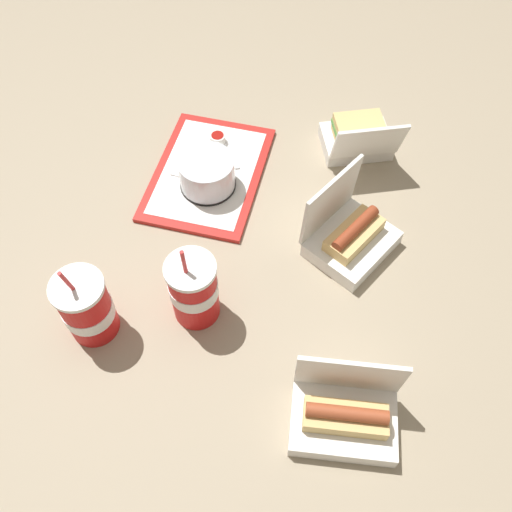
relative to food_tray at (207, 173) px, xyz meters
The scene contains 11 objects.
ground_plane 0.28m from the food_tray, 30.67° to the left, with size 3.20×3.20×0.00m, color gray.
food_tray is the anchor object (origin of this frame).
cake_container 0.06m from the food_tray, ahead, with size 0.14×0.14×0.08m.
ketchup_cup 0.11m from the food_tray, 169.55° to the left, with size 0.04×0.04×0.02m.
napkin_stack 0.04m from the food_tray, 121.79° to the right, with size 0.10×0.10×0.00m, color white.
plastic_fork 0.09m from the food_tray, 136.21° to the left, with size 0.11×0.01×0.01m, color white.
clamshell_hotdog_left 0.40m from the food_tray, 57.87° to the left, with size 0.24×0.24×0.19m.
clamshell_sandwich_center 0.39m from the food_tray, 104.44° to the left, with size 0.19×0.20×0.16m.
clamshell_hotdog_corner 0.69m from the food_tray, 25.64° to the left, with size 0.15×0.21×0.17m.
soda_cup_right 0.39m from the food_tray, ahead, with size 0.10×0.10×0.23m.
soda_cup_back 0.48m from the food_tray, 25.92° to the right, with size 0.11×0.11×0.23m.
Camera 1 is at (0.72, 0.00, 1.08)m, focal length 40.00 mm.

